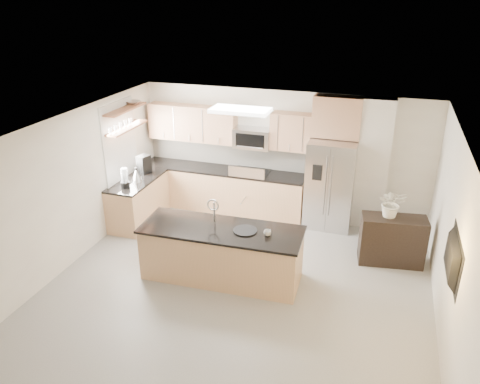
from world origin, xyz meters
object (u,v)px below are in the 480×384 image
(island, at_px, (222,253))
(credenza, at_px, (392,240))
(refrigerator, at_px, (330,184))
(bowl, at_px, (133,102))
(range, at_px, (250,192))
(flower_vase, at_px, (393,196))
(blender, at_px, (125,179))
(microwave, at_px, (253,138))
(coffee_maker, at_px, (144,165))
(kettle, at_px, (136,175))
(cup, at_px, (267,233))
(television, at_px, (448,257))
(platter, at_px, (245,231))

(island, bearing_deg, credenza, 24.52)
(refrigerator, bearing_deg, bowl, -171.63)
(bowl, bearing_deg, range, 15.44)
(credenza, relative_size, flower_vase, 1.45)
(refrigerator, distance_m, credenza, 1.74)
(island, distance_m, blender, 2.61)
(refrigerator, bearing_deg, credenza, -41.59)
(microwave, xyz_separation_m, flower_vase, (2.83, -1.25, -0.39))
(coffee_maker, distance_m, bowl, 1.29)
(credenza, xyz_separation_m, bowl, (-5.16, 0.54, 1.95))
(refrigerator, xyz_separation_m, kettle, (-3.68, -1.09, 0.16))
(microwave, relative_size, coffee_maker, 2.01)
(cup, bearing_deg, microwave, 111.24)
(kettle, bearing_deg, cup, -23.98)
(island, bearing_deg, blender, 154.60)
(bowl, relative_size, flower_vase, 0.47)
(television, bearing_deg, credenza, 16.92)
(television, bearing_deg, kettle, 70.30)
(platter, height_order, television, television)
(range, height_order, platter, range)
(blender, bearing_deg, bowl, 101.42)
(cup, xyz_separation_m, bowl, (-3.27, 1.87, 1.43))
(platter, relative_size, blender, 0.99)
(kettle, height_order, flower_vase, flower_vase)
(platter, xyz_separation_m, coffee_maker, (-2.74, 1.76, 0.18))
(island, height_order, bowl, bowl)
(kettle, bearing_deg, platter, -26.33)
(platter, bearing_deg, coffee_maker, 147.27)
(platter, distance_m, coffee_maker, 3.26)
(bowl, bearing_deg, kettle, -66.48)
(range, bearing_deg, television, -41.64)
(range, distance_m, credenza, 3.14)
(refrigerator, distance_m, blender, 4.01)
(island, bearing_deg, refrigerator, 58.00)
(range, height_order, coffee_maker, coffee_maker)
(island, distance_m, platter, 0.61)
(blender, relative_size, television, 0.36)
(range, relative_size, flower_vase, 1.52)
(cup, xyz_separation_m, coffee_maker, (-3.11, 1.79, 0.15))
(coffee_maker, bearing_deg, cup, -29.95)
(microwave, bearing_deg, cup, -68.76)
(refrigerator, xyz_separation_m, island, (-1.41, -2.44, -0.43))
(range, bearing_deg, credenza, -21.69)
(island, relative_size, television, 2.47)
(range, xyz_separation_m, kettle, (-2.02, -1.14, 0.57))
(range, distance_m, refrigerator, 1.71)
(cup, height_order, kettle, kettle)
(credenza, height_order, blender, blender)
(kettle, height_order, coffee_maker, coffee_maker)
(refrigerator, xyz_separation_m, platter, (-1.02, -2.41, 0.03))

